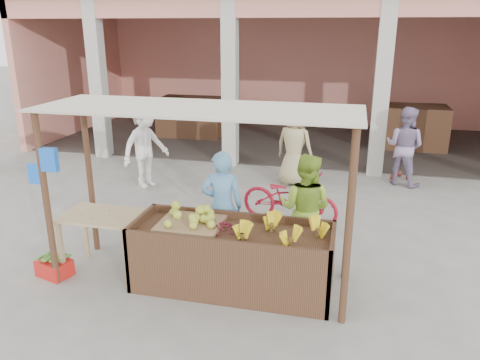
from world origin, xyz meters
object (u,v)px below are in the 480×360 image
(side_table, at_px, (103,224))
(motorcycle, at_px, (290,197))
(vendor_green, at_px, (305,206))
(fruit_stall, at_px, (232,260))
(vendor_blue, at_px, (222,203))
(red_crate, at_px, (55,268))

(side_table, bearing_deg, motorcycle, 45.51)
(side_table, relative_size, vendor_green, 0.62)
(vendor_green, height_order, motorcycle, vendor_green)
(vendor_green, bearing_deg, motorcycle, -61.07)
(fruit_stall, distance_m, motorcycle, 2.38)
(side_table, relative_size, motorcycle, 0.59)
(vendor_blue, relative_size, vendor_green, 1.03)
(vendor_green, bearing_deg, fruit_stall, 62.35)
(red_crate, bearing_deg, fruit_stall, 22.82)
(vendor_blue, relative_size, motorcycle, 0.97)
(fruit_stall, distance_m, red_crate, 2.53)
(vendor_green, xyz_separation_m, motorcycle, (-0.39, 1.36, -0.39))
(red_crate, bearing_deg, motorcycle, 58.13)
(fruit_stall, xyz_separation_m, red_crate, (-2.49, -0.28, -0.28))
(vendor_blue, distance_m, motorcycle, 1.81)
(fruit_stall, height_order, vendor_blue, vendor_blue)
(red_crate, height_order, motorcycle, motorcycle)
(side_table, bearing_deg, vendor_green, 19.82)
(vendor_green, bearing_deg, side_table, 32.66)
(fruit_stall, height_order, red_crate, fruit_stall)
(side_table, relative_size, red_crate, 2.40)
(side_table, xyz_separation_m, vendor_green, (2.68, 0.97, 0.14))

